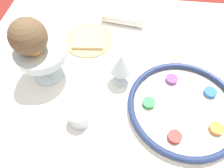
% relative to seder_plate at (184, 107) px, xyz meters
% --- Properties ---
extents(ground_plane, '(8.00, 8.00, 0.00)m').
position_rel_seder_plate_xyz_m(ground_plane, '(0.11, -0.08, -0.79)').
color(ground_plane, maroon).
extents(dining_table, '(1.34, 1.06, 0.77)m').
position_rel_seder_plate_xyz_m(dining_table, '(0.11, -0.08, -0.40)').
color(dining_table, white).
rests_on(dining_table, ground_plane).
extents(seder_plate, '(0.36, 0.36, 0.03)m').
position_rel_seder_plate_xyz_m(seder_plate, '(0.00, 0.00, 0.00)').
color(seder_plate, silver).
rests_on(seder_plate, dining_table).
extents(wine_glass, '(0.08, 0.08, 0.13)m').
position_rel_seder_plate_xyz_m(wine_glass, '(0.21, -0.09, 0.07)').
color(wine_glass, silver).
rests_on(wine_glass, dining_table).
extents(fruit_stand, '(0.17, 0.17, 0.13)m').
position_rel_seder_plate_xyz_m(fruit_stand, '(0.47, -0.09, 0.08)').
color(fruit_stand, silver).
rests_on(fruit_stand, dining_table).
extents(orange_fruit, '(0.08, 0.08, 0.08)m').
position_rel_seder_plate_xyz_m(orange_fruit, '(0.48, -0.07, 0.15)').
color(orange_fruit, orange).
rests_on(orange_fruit, fruit_stand).
extents(coconut, '(0.11, 0.11, 0.11)m').
position_rel_seder_plate_xyz_m(coconut, '(0.49, -0.08, 0.17)').
color(coconut, brown).
rests_on(coconut, fruit_stand).
extents(bread_plate, '(0.20, 0.20, 0.02)m').
position_rel_seder_plate_xyz_m(bread_plate, '(0.36, -0.28, -0.01)').
color(bread_plate, tan).
rests_on(bread_plate, dining_table).
extents(napkin_roll, '(0.19, 0.07, 0.05)m').
position_rel_seder_plate_xyz_m(napkin_roll, '(0.23, -0.41, 0.01)').
color(napkin_roll, white).
rests_on(napkin_roll, dining_table).
extents(cup_near, '(0.07, 0.07, 0.06)m').
position_rel_seder_plate_xyz_m(cup_near, '(0.32, 0.08, 0.01)').
color(cup_near, silver).
rests_on(cup_near, dining_table).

